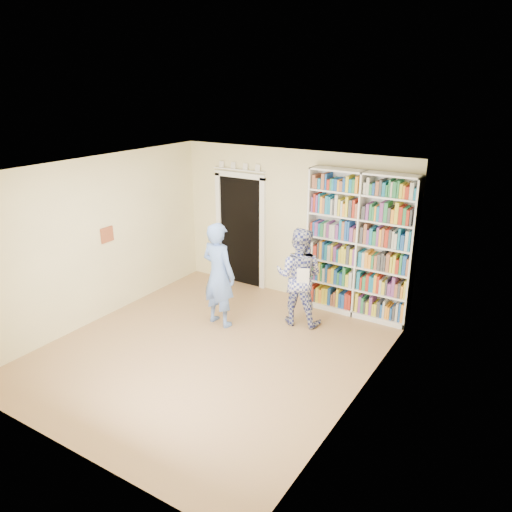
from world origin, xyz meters
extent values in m
plane|color=#A88051|center=(0.00, 0.00, 0.00)|extent=(5.00, 5.00, 0.00)
plane|color=white|center=(0.00, 0.00, 2.70)|extent=(5.00, 5.00, 0.00)
plane|color=#F6EAA9|center=(0.00, 2.50, 1.35)|extent=(4.50, 0.00, 4.50)
plane|color=#F6EAA9|center=(-2.25, 0.00, 1.35)|extent=(0.00, 5.00, 5.00)
plane|color=#F6EAA9|center=(2.25, 0.00, 1.35)|extent=(0.00, 5.00, 5.00)
cube|color=white|center=(1.35, 2.34, 1.23)|extent=(1.79, 0.34, 2.46)
cube|color=white|center=(1.35, 2.34, 1.23)|extent=(0.03, 0.34, 2.46)
cube|color=black|center=(-1.10, 2.48, 1.05)|extent=(0.90, 0.03, 2.10)
cube|color=white|center=(-1.60, 2.47, 1.05)|extent=(0.10, 0.06, 2.20)
cube|color=white|center=(-0.60, 2.47, 1.05)|extent=(0.10, 0.06, 2.20)
cube|color=white|center=(-1.10, 2.47, 2.15)|extent=(1.10, 0.06, 0.10)
cube|color=white|center=(-1.10, 2.46, 2.25)|extent=(1.10, 0.08, 0.02)
cube|color=brown|center=(-2.23, 0.20, 1.40)|extent=(0.03, 0.25, 0.25)
imported|color=#5E83D2|center=(-0.42, 0.81, 0.86)|extent=(0.68, 0.50, 1.73)
imported|color=navy|center=(0.66, 1.53, 0.82)|extent=(0.89, 0.75, 1.63)
cube|color=white|center=(0.84, 1.31, 0.93)|extent=(0.18, 0.09, 0.27)
camera|label=1|loc=(4.02, -5.19, 3.80)|focal=35.00mm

